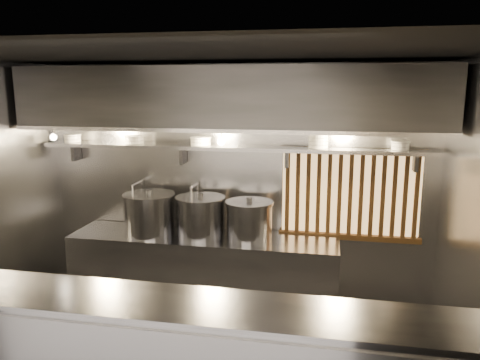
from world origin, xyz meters
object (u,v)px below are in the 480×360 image
(stock_pot_mid, at_px, (150,214))
(pendant_bulb, at_px, (221,141))
(heat_lamp, at_px, (52,132))
(stock_pot_left, at_px, (201,216))
(stock_pot_right, at_px, (249,220))

(stock_pot_mid, bearing_deg, pendant_bulb, 7.14)
(heat_lamp, height_order, pendant_bulb, heat_lamp)
(stock_pot_mid, bearing_deg, heat_lamp, -165.87)
(pendant_bulb, bearing_deg, stock_pot_left, -166.02)
(pendant_bulb, xyz_separation_m, stock_pot_left, (-0.23, -0.06, -0.84))
(stock_pot_left, bearing_deg, stock_pot_right, -0.11)
(heat_lamp, xyz_separation_m, stock_pot_right, (2.12, 0.29, -0.95))
(heat_lamp, relative_size, pendant_bulb, 1.87)
(pendant_bulb, xyz_separation_m, stock_pot_right, (0.32, -0.06, -0.85))
(pendant_bulb, relative_size, stock_pot_right, 0.27)
(heat_lamp, relative_size, stock_pot_right, 0.51)
(heat_lamp, xyz_separation_m, stock_pot_left, (1.57, 0.29, -0.94))
(stock_pot_left, bearing_deg, heat_lamp, -169.44)
(stock_pot_left, xyz_separation_m, stock_pot_mid, (-0.58, -0.04, 0.01))
(pendant_bulb, height_order, stock_pot_mid, pendant_bulb)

